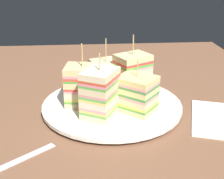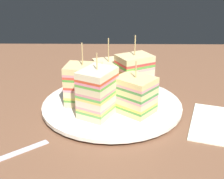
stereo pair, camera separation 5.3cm
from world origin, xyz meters
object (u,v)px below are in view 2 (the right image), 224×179
(sandwich_wedge_4, at_px, (98,93))
(sandwich_wedge_0, at_px, (135,95))
(chip_pile, at_px, (111,95))
(plate, at_px, (112,105))
(sandwich_wedge_1, at_px, (134,76))
(sandwich_wedge_2, at_px, (109,77))
(sandwich_wedge_3, at_px, (84,84))

(sandwich_wedge_4, bearing_deg, sandwich_wedge_0, -50.03)
(sandwich_wedge_0, bearing_deg, chip_pile, -1.77)
(sandwich_wedge_4, bearing_deg, plate, 1.07)
(sandwich_wedge_1, bearing_deg, chip_pile, 2.32)
(sandwich_wedge_2, relative_size, sandwich_wedge_4, 1.00)
(sandwich_wedge_2, xyz_separation_m, sandwich_wedge_3, (-0.05, 0.05, 0.00))
(sandwich_wedge_1, xyz_separation_m, chip_pile, (-0.03, 0.05, -0.03))
(plate, bearing_deg, sandwich_wedge_4, 152.92)
(sandwich_wedge_1, relative_size, sandwich_wedge_4, 1.10)
(plate, height_order, sandwich_wedge_3, sandwich_wedge_3)
(plate, relative_size, sandwich_wedge_2, 2.34)
(plate, height_order, sandwich_wedge_4, sandwich_wedge_4)
(sandwich_wedge_0, xyz_separation_m, sandwich_wedge_2, (0.09, 0.05, 0.00))
(sandwich_wedge_3, bearing_deg, sandwich_wedge_2, 56.03)
(sandwich_wedge_0, height_order, chip_pile, sandwich_wedge_0)
(sandwich_wedge_1, xyz_separation_m, sandwich_wedge_3, (-0.03, 0.10, -0.01))
(sandwich_wedge_2, bearing_deg, sandwich_wedge_4, -29.48)
(plate, bearing_deg, chip_pile, 32.48)
(sandwich_wedge_1, height_order, sandwich_wedge_2, sandwich_wedge_1)
(plate, bearing_deg, sandwich_wedge_0, -129.33)
(sandwich_wedge_2, distance_m, chip_pile, 0.06)
(plate, relative_size, sandwich_wedge_1, 2.14)
(sandwich_wedge_2, bearing_deg, sandwich_wedge_3, -62.20)
(sandwich_wedge_0, height_order, sandwich_wedge_4, sandwich_wedge_4)
(sandwich_wedge_2, xyz_separation_m, sandwich_wedge_4, (-0.11, 0.02, 0.01))
(chip_pile, bearing_deg, sandwich_wedge_4, 157.64)
(plate, distance_m, sandwich_wedge_1, 0.08)
(sandwich_wedge_0, distance_m, sandwich_wedge_1, 0.07)
(plate, xyz_separation_m, sandwich_wedge_2, (0.06, 0.01, 0.04))
(sandwich_wedge_0, bearing_deg, sandwich_wedge_4, 51.03)
(chip_pile, bearing_deg, plate, -147.52)
(plate, height_order, chip_pile, chip_pile)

